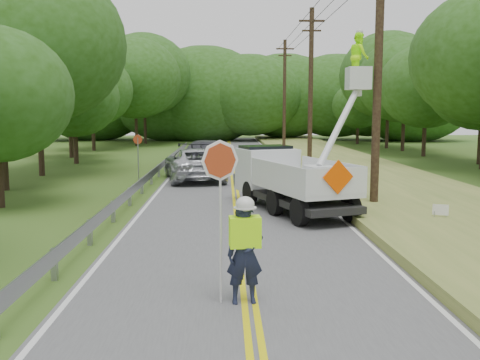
{
  "coord_description": "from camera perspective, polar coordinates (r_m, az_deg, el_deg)",
  "views": [
    {
      "loc": [
        -0.45,
        -10.08,
        3.59
      ],
      "look_at": [
        0.0,
        6.0,
        1.5
      ],
      "focal_mm": 39.78,
      "sensor_mm": 36.0,
      "label": 1
    }
  ],
  "objects": [
    {
      "name": "yard_sign",
      "position": [
        17.79,
        20.71,
        -3.1
      ],
      "size": [
        0.45,
        0.22,
        0.69
      ],
      "color": "white",
      "rests_on": "ground"
    },
    {
      "name": "treeline_right",
      "position": [
        37.64,
        24.33,
        10.86
      ],
      "size": [
        12.5,
        53.48,
        11.18
      ],
      "color": "#332319",
      "rests_on": "ground"
    },
    {
      "name": "bucket_truck",
      "position": [
        19.85,
        5.21,
        1.23
      ],
      "size": [
        4.76,
        6.68,
        6.32
      ],
      "color": "black",
      "rests_on": "road"
    },
    {
      "name": "flagger",
      "position": [
        9.91,
        0.46,
        -7.11
      ],
      "size": [
        1.15,
        0.51,
        3.05
      ],
      "color": "#191E33",
      "rests_on": "road"
    },
    {
      "name": "treeline_left",
      "position": [
        43.55,
        -14.84,
        10.89
      ],
      "size": [
        12.05,
        58.01,
        12.1
      ],
      "color": "#332319",
      "rests_on": "ground"
    },
    {
      "name": "stop_sign_permanent",
      "position": [
        28.17,
        -10.89,
        3.15
      ],
      "size": [
        0.46,
        0.26,
        2.38
      ],
      "color": "gray",
      "rests_on": "ground"
    },
    {
      "name": "guardrail",
      "position": [
        25.43,
        -9.66,
        0.43
      ],
      "size": [
        0.18,
        48.0,
        0.77
      ],
      "color": "gray",
      "rests_on": "ground"
    },
    {
      "name": "suv_silver",
      "position": [
        27.85,
        -4.96,
        1.72
      ],
      "size": [
        3.75,
        6.34,
        1.65
      ],
      "primitive_type": "imported",
      "rotation": [
        0.0,
        0.0,
        3.32
      ],
      "color": "silver",
      "rests_on": "road"
    },
    {
      "name": "utility_poles",
      "position": [
        27.69,
        9.93,
        10.76
      ],
      "size": [
        1.6,
        43.3,
        10.0
      ],
      "color": "black",
      "rests_on": "ground"
    },
    {
      "name": "road",
      "position": [
        24.35,
        -0.53,
        -1.06
      ],
      "size": [
        7.2,
        96.0,
        0.03
      ],
      "color": "#505153",
      "rests_on": "ground"
    },
    {
      "name": "tall_grass_verge",
      "position": [
        25.47,
        15.66,
        -0.64
      ],
      "size": [
        7.0,
        96.0,
        0.3
      ],
      "primitive_type": "cube",
      "color": "olive",
      "rests_on": "ground"
    },
    {
      "name": "ground",
      "position": [
        10.71,
        0.92,
        -12.17
      ],
      "size": [
        140.0,
        140.0,
        0.0
      ],
      "primitive_type": "plane",
      "color": "#3D4F19",
      "rests_on": "ground"
    },
    {
      "name": "treeline_horizon",
      "position": [
        66.35,
        -0.27,
        9.04
      ],
      "size": [
        57.19,
        15.44,
        12.11
      ],
      "color": "#234A10",
      "rests_on": "ground"
    },
    {
      "name": "suv_darkgrey",
      "position": [
        33.85,
        -3.29,
        2.84
      ],
      "size": [
        3.89,
        6.54,
        1.78
      ],
      "primitive_type": "imported",
      "rotation": [
        0.0,
        0.0,
        2.9
      ],
      "color": "#3B3D43",
      "rests_on": "road"
    }
  ]
}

